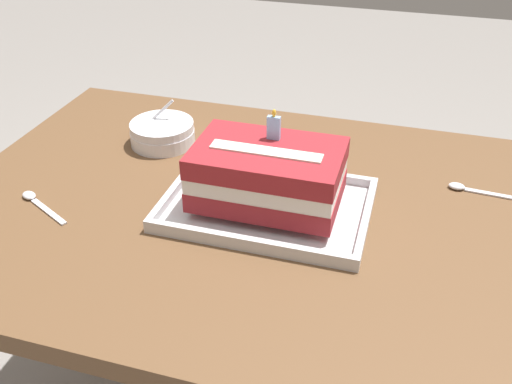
{
  "coord_description": "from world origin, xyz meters",
  "views": [
    {
      "loc": [
        0.26,
        -0.81,
        1.29
      ],
      "look_at": [
        0.02,
        -0.01,
        0.75
      ],
      "focal_mm": 40.26,
      "sensor_mm": 36.0,
      "label": 1
    }
  ],
  "objects_px": {
    "serving_spoon_by_bowls": "(471,189)",
    "bowl_stack": "(162,133)",
    "serving_spoon_near_tray": "(35,200)",
    "birthday_cake": "(268,174)",
    "foil_tray": "(267,207)"
  },
  "relations": [
    {
      "from": "serving_spoon_by_bowls",
      "to": "bowl_stack",
      "type": "bearing_deg",
      "value": 178.77
    },
    {
      "from": "serving_spoon_near_tray",
      "to": "serving_spoon_by_bowls",
      "type": "xyz_separation_m",
      "value": [
        0.74,
        0.26,
        0.0
      ]
    },
    {
      "from": "birthday_cake",
      "to": "bowl_stack",
      "type": "xyz_separation_m",
      "value": [
        -0.28,
        0.18,
        -0.05
      ]
    },
    {
      "from": "foil_tray",
      "to": "serving_spoon_by_bowls",
      "type": "xyz_separation_m",
      "value": [
        0.34,
        0.16,
        -0.0
      ]
    },
    {
      "from": "serving_spoon_by_bowls",
      "to": "foil_tray",
      "type": "bearing_deg",
      "value": -154.38
    },
    {
      "from": "foil_tray",
      "to": "serving_spoon_near_tray",
      "type": "distance_m",
      "value": 0.41
    },
    {
      "from": "foil_tray",
      "to": "birthday_cake",
      "type": "xyz_separation_m",
      "value": [
        0.0,
        0.0,
        0.07
      ]
    },
    {
      "from": "foil_tray",
      "to": "serving_spoon_near_tray",
      "type": "relative_size",
      "value": 2.78
    },
    {
      "from": "foil_tray",
      "to": "serving_spoon_by_bowls",
      "type": "relative_size",
      "value": 2.44
    },
    {
      "from": "serving_spoon_near_tray",
      "to": "serving_spoon_by_bowls",
      "type": "height_order",
      "value": "same"
    },
    {
      "from": "bowl_stack",
      "to": "serving_spoon_near_tray",
      "type": "relative_size",
      "value": 1.06
    },
    {
      "from": "bowl_stack",
      "to": "serving_spoon_by_bowls",
      "type": "relative_size",
      "value": 0.93
    },
    {
      "from": "serving_spoon_near_tray",
      "to": "bowl_stack",
      "type": "bearing_deg",
      "value": 65.09
    },
    {
      "from": "birthday_cake",
      "to": "bowl_stack",
      "type": "relative_size",
      "value": 1.84
    },
    {
      "from": "birthday_cake",
      "to": "bowl_stack",
      "type": "distance_m",
      "value": 0.33
    }
  ]
}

